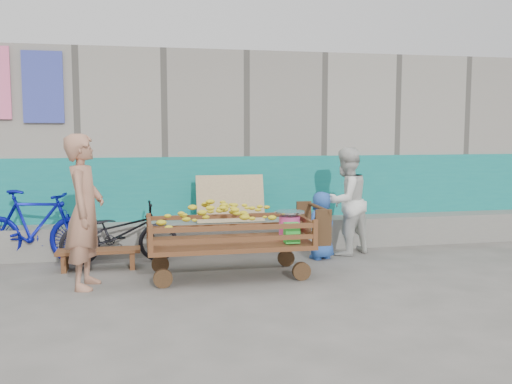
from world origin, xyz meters
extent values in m
plane|color=#57554F|center=(0.00, 0.00, 0.00)|extent=(80.00, 80.00, 0.00)
cube|color=gray|center=(0.00, 4.10, 1.50)|extent=(12.00, 3.00, 3.00)
cube|color=#127877|center=(0.00, 2.58, 0.70)|extent=(12.00, 0.03, 1.40)
cube|color=slate|center=(0.00, 2.35, 0.23)|extent=(12.00, 0.50, 0.45)
cube|color=tan|center=(0.30, 2.22, 0.80)|extent=(1.00, 0.19, 0.68)
cube|color=#3C47AB|center=(-2.30, 2.56, 2.40)|extent=(0.55, 0.03, 1.00)
cube|color=brown|center=(0.05, 0.84, 0.41)|extent=(1.98, 0.99, 0.05)
cylinder|color=#322615|center=(-0.77, 0.47, 0.11)|extent=(0.22, 0.07, 0.22)
cube|color=brown|center=(-0.90, 0.37, 0.59)|extent=(0.05, 0.05, 0.31)
cylinder|color=#322615|center=(-0.77, 1.20, 0.11)|extent=(0.22, 0.07, 0.22)
cube|color=brown|center=(-0.90, 1.30, 0.59)|extent=(0.05, 0.05, 0.31)
cylinder|color=#322615|center=(0.87, 0.47, 0.11)|extent=(0.22, 0.07, 0.22)
cube|color=brown|center=(1.01, 0.37, 0.59)|extent=(0.05, 0.05, 0.31)
cylinder|color=#322615|center=(0.87, 1.20, 0.11)|extent=(0.22, 0.07, 0.22)
cube|color=brown|center=(1.01, 1.30, 0.59)|extent=(0.05, 0.05, 0.31)
cube|color=brown|center=(0.05, 0.37, 0.55)|extent=(1.91, 0.04, 0.05)
cube|color=brown|center=(0.05, 0.37, 0.68)|extent=(1.91, 0.04, 0.05)
cube|color=brown|center=(0.05, 1.30, 0.55)|extent=(1.91, 0.04, 0.05)
cube|color=brown|center=(0.05, 1.30, 0.68)|extent=(1.91, 0.04, 0.05)
cube|color=brown|center=(-0.90, 0.84, 0.55)|extent=(0.04, 0.92, 0.05)
cube|color=brown|center=(-0.90, 0.84, 0.68)|extent=(0.04, 0.92, 0.05)
cube|color=brown|center=(1.01, 0.84, 0.55)|extent=(0.04, 0.92, 0.05)
cube|color=brown|center=(1.01, 0.84, 0.68)|extent=(0.04, 0.92, 0.05)
cylinder|color=#322615|center=(1.20, 0.84, 0.82)|extent=(0.04, 0.88, 0.04)
cube|color=#322615|center=(1.13, 1.24, 0.64)|extent=(0.20, 0.04, 0.44)
cube|color=#322615|center=(1.13, 0.43, 0.64)|extent=(0.20, 0.04, 0.44)
ellipsoid|color=yellow|center=(-0.06, 0.84, 0.68)|extent=(1.43, 0.77, 0.48)
cylinder|color=#F448A0|center=(0.82, 0.84, 0.58)|extent=(0.26, 0.26, 0.29)
cylinder|color=silver|center=(0.82, 0.84, 0.74)|extent=(0.03, 0.03, 0.07)
cylinder|color=silver|center=(0.82, 0.84, 0.78)|extent=(0.37, 0.37, 0.02)
cube|color=green|center=(0.77, 0.53, 0.57)|extent=(0.18, 0.13, 0.24)
cube|color=brown|center=(-1.54, 1.53, 0.24)|extent=(1.06, 0.32, 0.04)
cube|color=brown|center=(-1.97, 1.53, 0.11)|extent=(0.06, 0.30, 0.21)
cube|color=brown|center=(-1.12, 1.53, 0.11)|extent=(0.06, 0.30, 0.21)
imported|color=#A87258|center=(-1.62, 0.69, 0.88)|extent=(0.52, 0.70, 1.76)
imported|color=silver|center=(1.91, 1.75, 0.78)|extent=(0.94, 0.87, 1.55)
imported|color=#2853AA|center=(1.47, 1.53, 0.47)|extent=(0.54, 0.45, 0.95)
imported|color=black|center=(-1.29, 1.85, 0.41)|extent=(1.58, 0.60, 0.82)
imported|color=#080F85|center=(-2.39, 2.05, 0.50)|extent=(1.73, 0.88, 1.00)
camera|label=1|loc=(-1.04, -5.97, 1.78)|focal=40.00mm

